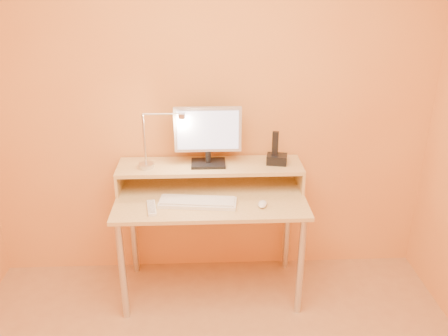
{
  "coord_description": "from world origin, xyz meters",
  "views": [
    {
      "loc": [
        -0.03,
        -1.5,
        2.08
      ],
      "look_at": [
        0.08,
        1.13,
        0.94
      ],
      "focal_mm": 37.9,
      "sensor_mm": 36.0,
      "label": 1
    }
  ],
  "objects_px": {
    "phone_dock": "(277,159)",
    "mouse": "(262,204)",
    "remote_control": "(152,208)",
    "monitor_panel": "(208,129)",
    "lamp_base": "(146,166)",
    "keyboard": "(198,203)"
  },
  "relations": [
    {
      "from": "lamp_base",
      "to": "phone_dock",
      "type": "relative_size",
      "value": 0.77
    },
    {
      "from": "mouse",
      "to": "remote_control",
      "type": "xyz_separation_m",
      "value": [
        -0.67,
        -0.01,
        -0.01
      ]
    },
    {
      "from": "remote_control",
      "to": "phone_dock",
      "type": "bearing_deg",
      "value": 11.71
    },
    {
      "from": "monitor_panel",
      "to": "lamp_base",
      "type": "xyz_separation_m",
      "value": [
        -0.4,
        -0.04,
        -0.23
      ]
    },
    {
      "from": "monitor_panel",
      "to": "keyboard",
      "type": "distance_m",
      "value": 0.47
    },
    {
      "from": "phone_dock",
      "to": "mouse",
      "type": "height_order",
      "value": "phone_dock"
    },
    {
      "from": "monitor_panel",
      "to": "phone_dock",
      "type": "distance_m",
      "value": 0.49
    },
    {
      "from": "phone_dock",
      "to": "remote_control",
      "type": "relative_size",
      "value": 0.71
    },
    {
      "from": "phone_dock",
      "to": "mouse",
      "type": "bearing_deg",
      "value": -101.53
    },
    {
      "from": "keyboard",
      "to": "mouse",
      "type": "height_order",
      "value": "mouse"
    },
    {
      "from": "phone_dock",
      "to": "remote_control",
      "type": "height_order",
      "value": "phone_dock"
    },
    {
      "from": "monitor_panel",
      "to": "keyboard",
      "type": "bearing_deg",
      "value": -105.04
    },
    {
      "from": "mouse",
      "to": "lamp_base",
      "type": "bearing_deg",
      "value": 174.23
    },
    {
      "from": "monitor_panel",
      "to": "lamp_base",
      "type": "bearing_deg",
      "value": -173.85
    },
    {
      "from": "lamp_base",
      "to": "remote_control",
      "type": "relative_size",
      "value": 0.55
    },
    {
      "from": "monitor_panel",
      "to": "remote_control",
      "type": "height_order",
      "value": "monitor_panel"
    },
    {
      "from": "monitor_panel",
      "to": "remote_control",
      "type": "xyz_separation_m",
      "value": [
        -0.35,
        -0.31,
        -0.39
      ]
    },
    {
      "from": "keyboard",
      "to": "remote_control",
      "type": "bearing_deg",
      "value": -162.52
    },
    {
      "from": "lamp_base",
      "to": "phone_dock",
      "type": "distance_m",
      "value": 0.85
    },
    {
      "from": "lamp_base",
      "to": "mouse",
      "type": "height_order",
      "value": "lamp_base"
    },
    {
      "from": "mouse",
      "to": "remote_control",
      "type": "height_order",
      "value": "mouse"
    },
    {
      "from": "lamp_base",
      "to": "phone_dock",
      "type": "bearing_deg",
      "value": 2.03
    }
  ]
}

